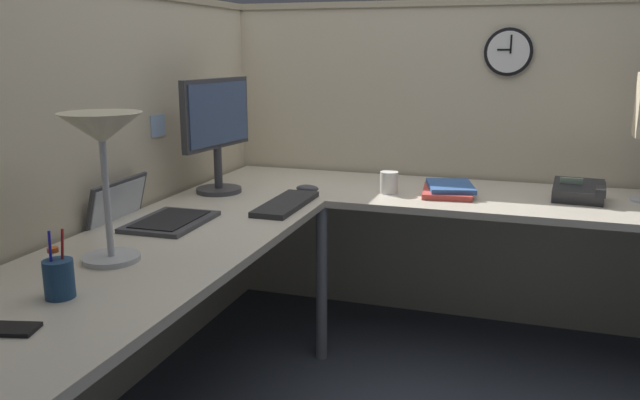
{
  "coord_description": "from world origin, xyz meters",
  "views": [
    {
      "loc": [
        -2.33,
        -0.65,
        1.35
      ],
      "look_at": [
        -0.12,
        0.08,
        0.8
      ],
      "focal_mm": 35.68,
      "sensor_mm": 36.0,
      "label": 1
    }
  ],
  "objects": [
    {
      "name": "monitor",
      "position": [
        0.15,
        0.64,
        1.02
      ],
      "size": [
        0.46,
        0.2,
        0.5
      ],
      "color": "#38383D",
      "rests_on": "desk"
    },
    {
      "name": "ground_plane",
      "position": [
        0.0,
        0.0,
        0.0
      ],
      "size": [
        6.8,
        6.8,
        0.0
      ],
      "primitive_type": "plane",
      "color": "#383D47"
    },
    {
      "name": "cubicle_wall_back",
      "position": [
        -0.36,
        0.87,
        0.79
      ],
      "size": [
        2.57,
        0.12,
        1.58
      ],
      "color": "beige",
      "rests_on": "ground"
    },
    {
      "name": "cubicle_wall_right",
      "position": [
        0.87,
        -0.27,
        0.79
      ],
      "size": [
        0.12,
        2.37,
        1.58
      ],
      "color": "beige",
      "rests_on": "ground"
    },
    {
      "name": "cell_phone",
      "position": [
        -1.29,
        0.44,
        0.73
      ],
      "size": [
        0.1,
        0.16,
        0.01
      ],
      "primitive_type": "cube",
      "rotation": [
        0.0,
        0.0,
        0.25
      ],
      "color": "black",
      "rests_on": "desk"
    },
    {
      "name": "desk",
      "position": [
        -0.15,
        -0.05,
        0.63
      ],
      "size": [
        2.35,
        2.15,
        0.73
      ],
      "color": "beige",
      "rests_on": "ground"
    },
    {
      "name": "book_stack",
      "position": [
        0.44,
        -0.34,
        0.75
      ],
      "size": [
        0.31,
        0.25,
        0.04
      ],
      "color": "#BF3F38",
      "rests_on": "desk"
    },
    {
      "name": "computer_mouse",
      "position": [
        0.28,
        0.26,
        0.75
      ],
      "size": [
        0.06,
        0.1,
        0.03
      ],
      "primitive_type": "ellipsoid",
      "color": "#38383D",
      "rests_on": "desk"
    },
    {
      "name": "office_phone",
      "position": [
        0.47,
        -0.88,
        0.77
      ],
      "size": [
        0.21,
        0.22,
        0.11
      ],
      "color": "#232326",
      "rests_on": "desk"
    },
    {
      "name": "coffee_mug",
      "position": [
        0.37,
        -0.08,
        0.78
      ],
      "size": [
        0.08,
        0.08,
        0.1
      ],
      "primitive_type": "cylinder",
      "color": "silver",
      "rests_on": "desk"
    },
    {
      "name": "pinned_note_leftmost",
      "position": [
        -0.03,
        0.82,
        1.04
      ],
      "size": [
        0.1,
        0.0,
        0.09
      ],
      "primitive_type": "cube",
      "color": "#99B7E5"
    },
    {
      "name": "pen_cup",
      "position": [
        -1.09,
        0.46,
        0.78
      ],
      "size": [
        0.08,
        0.08,
        0.18
      ],
      "color": "navy",
      "rests_on": "desk"
    },
    {
      "name": "laptop",
      "position": [
        -0.38,
        0.66,
        0.75
      ],
      "size": [
        0.35,
        0.39,
        0.22
      ],
      "color": "#38383D",
      "rests_on": "desk"
    },
    {
      "name": "desk_lamp_dome",
      "position": [
        -0.8,
        0.52,
        1.09
      ],
      "size": [
        0.24,
        0.24,
        0.44
      ],
      "color": "#B7BABF",
      "rests_on": "desk"
    },
    {
      "name": "keyboard",
      "position": [
        0.0,
        0.26,
        0.74
      ],
      "size": [
        0.43,
        0.14,
        0.02
      ],
      "primitive_type": "cube",
      "rotation": [
        0.0,
        0.0,
        0.0
      ],
      "color": "#232326",
      "rests_on": "desk"
    },
    {
      "name": "wall_clock",
      "position": [
        0.82,
        -0.54,
        1.34
      ],
      "size": [
        0.04,
        0.22,
        0.22
      ],
      "color": "black"
    }
  ]
}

